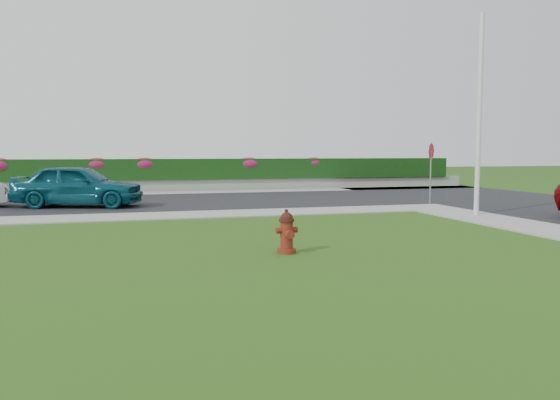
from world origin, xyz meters
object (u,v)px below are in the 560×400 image
object	(u,v)px
sedan_teal	(78,186)
utility_pole	(479,116)
fire_hydrant	(287,233)
stop_sign	(431,159)

from	to	relation	value
sedan_teal	utility_pole	distance (m)	14.20
fire_hydrant	sedan_teal	distance (m)	11.83
stop_sign	fire_hydrant	bearing A→B (deg)	-151.21
utility_pole	sedan_teal	bearing A→B (deg)	153.81
utility_pole	stop_sign	bearing A→B (deg)	82.09
fire_hydrant	stop_sign	xyz separation A→B (m)	(8.27, 8.25, 1.36)
fire_hydrant	stop_sign	distance (m)	11.76
utility_pole	fire_hydrant	bearing A→B (deg)	-149.19
fire_hydrant	sedan_teal	world-z (taller)	sedan_teal
sedan_teal	stop_sign	world-z (taller)	stop_sign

